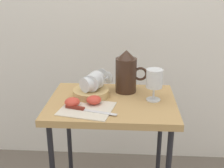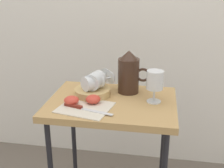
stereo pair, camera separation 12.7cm
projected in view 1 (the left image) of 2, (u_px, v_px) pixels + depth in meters
name	position (u px, v px, depth m)	size (l,w,h in m)	color
curtain_drape	(118.00, 11.00, 1.81)	(2.40, 0.03, 2.08)	silver
table	(112.00, 116.00, 1.33)	(0.58, 0.43, 0.72)	tan
linen_napkin	(87.00, 109.00, 1.22)	(0.21, 0.19, 0.00)	beige
basket_tray	(91.00, 93.00, 1.34)	(0.17, 0.17, 0.04)	tan
pitcher	(126.00, 75.00, 1.38)	(0.15, 0.10, 0.21)	#382319
wine_glass_upright	(154.00, 80.00, 1.27)	(0.07, 0.07, 0.15)	silver
wine_glass_tipped_near	(94.00, 81.00, 1.33)	(0.11, 0.16, 0.08)	silver
wine_glass_tipped_far	(92.00, 83.00, 1.32)	(0.15, 0.16, 0.07)	silver
apple_half_left	(72.00, 102.00, 1.23)	(0.07, 0.07, 0.04)	#CC3D2D
apple_half_right	(94.00, 100.00, 1.25)	(0.07, 0.07, 0.04)	#CC3D2D
knife	(83.00, 109.00, 1.20)	(0.22, 0.08, 0.01)	silver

